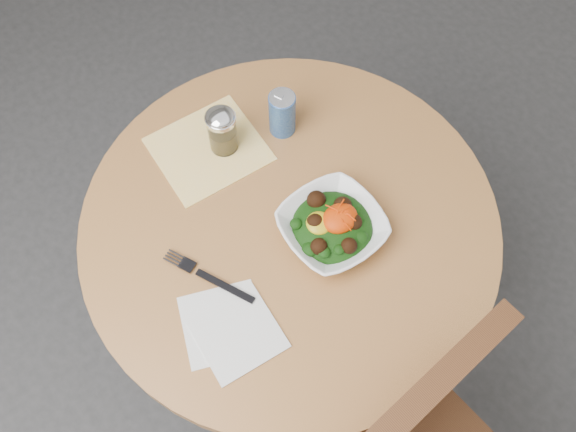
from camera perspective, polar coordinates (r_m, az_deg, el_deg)
name	(u,v)px	position (r m, az deg, el deg)	size (l,w,h in m)	color
ground	(289,329)	(2.06, 0.11, -9.98)	(6.00, 6.00, 0.00)	#2F2F31
table	(290,259)	(1.55, 0.15, -3.80)	(0.90, 0.90, 0.75)	black
cloth_napkin	(209,149)	(1.47, -7.06, 5.92)	(0.23, 0.21, 0.00)	#F1A40C
paper_napkins	(230,329)	(1.28, -5.19, -9.93)	(0.20, 0.22, 0.00)	silver
salad_bowl	(332,226)	(1.33, 3.95, -0.91)	(0.22, 0.22, 0.08)	white
fork	(206,276)	(1.32, -7.31, -5.28)	(0.10, 0.20, 0.00)	black
spice_shaker	(222,131)	(1.42, -5.87, 7.55)	(0.07, 0.07, 0.12)	silver
beverage_can	(282,113)	(1.45, -0.52, 9.12)	(0.06, 0.06, 0.12)	#0D3496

